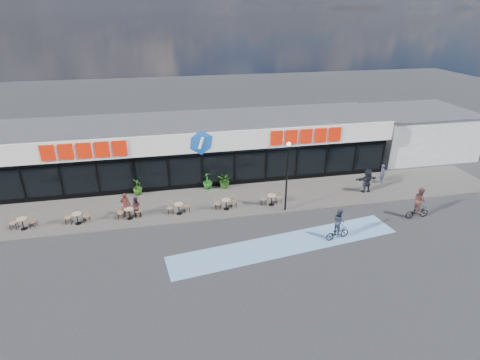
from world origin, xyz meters
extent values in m
plane|color=#28282B|center=(0.00, 0.00, 0.00)|extent=(120.00, 120.00, 0.00)
cube|color=#514C48|center=(0.00, 4.50, 0.05)|extent=(44.00, 5.00, 0.10)
cube|color=#6A96C9|center=(4.00, -1.50, 0.01)|extent=(14.17, 4.13, 0.01)
cube|color=black|center=(0.00, 10.00, 1.50)|extent=(30.00, 6.00, 3.00)
cube|color=white|center=(0.00, 9.85, 3.75)|extent=(30.60, 6.30, 1.50)
cube|color=#47474C|center=(0.00, 10.00, 4.55)|extent=(30.60, 6.30, 0.10)
cube|color=navy|center=(0.00, 6.96, 3.05)|extent=(30.60, 0.08, 0.18)
cube|color=black|center=(0.00, 6.97, 2.65)|extent=(30.00, 0.06, 0.08)
cube|color=black|center=(0.00, 6.98, 0.20)|extent=(30.00, 0.10, 0.40)
cube|color=#B31A06|center=(-8.00, 6.70, 3.80)|extent=(5.63, 0.18, 1.10)
cube|color=#B31A06|center=(8.00, 6.70, 3.80)|extent=(5.63, 0.18, 1.10)
ellipsoid|color=blue|center=(0.00, 6.70, 3.80)|extent=(1.90, 0.24, 1.90)
cylinder|color=black|center=(-12.50, 6.97, 1.50)|extent=(0.10, 0.10, 3.00)
cylinder|color=black|center=(-10.00, 6.97, 1.50)|extent=(0.10, 0.10, 3.00)
cylinder|color=black|center=(-7.50, 6.97, 1.50)|extent=(0.10, 0.10, 3.00)
cylinder|color=black|center=(-5.00, 6.97, 1.50)|extent=(0.10, 0.10, 3.00)
cylinder|color=black|center=(-2.50, 6.97, 1.50)|extent=(0.10, 0.10, 3.00)
cylinder|color=black|center=(0.00, 6.97, 1.50)|extent=(0.10, 0.10, 3.00)
cylinder|color=black|center=(2.50, 6.97, 1.50)|extent=(0.10, 0.10, 3.00)
cylinder|color=black|center=(5.00, 6.97, 1.50)|extent=(0.10, 0.10, 3.00)
cylinder|color=black|center=(7.50, 6.97, 1.50)|extent=(0.10, 0.10, 3.00)
cylinder|color=black|center=(10.00, 6.97, 1.50)|extent=(0.10, 0.10, 3.00)
cylinder|color=black|center=(12.50, 6.97, 1.50)|extent=(0.10, 0.10, 3.00)
cylinder|color=black|center=(15.00, 6.97, 1.50)|extent=(0.10, 0.10, 3.00)
cube|color=white|center=(20.50, 11.00, 2.00)|extent=(9.00, 7.00, 4.00)
cube|color=#47474C|center=(20.50, 11.00, 4.05)|extent=(9.20, 7.20, 0.12)
cylinder|color=black|center=(5.12, 2.30, 2.41)|extent=(0.12, 0.12, 4.63)
sphere|color=#FFF2CC|center=(5.12, 2.30, 4.83)|extent=(0.28, 0.28, 0.28)
cylinder|color=tan|center=(-11.60, 3.18, 0.82)|extent=(0.60, 0.60, 0.04)
cylinder|color=black|center=(-11.60, 3.18, 0.47)|extent=(0.06, 0.06, 0.70)
cylinder|color=black|center=(-11.60, 3.18, 0.11)|extent=(0.40, 0.40, 0.02)
cylinder|color=tan|center=(-8.40, 3.18, 0.82)|extent=(0.60, 0.60, 0.04)
cylinder|color=black|center=(-8.40, 3.18, 0.47)|extent=(0.06, 0.06, 0.70)
cylinder|color=black|center=(-8.40, 3.18, 0.11)|extent=(0.40, 0.40, 0.02)
cylinder|color=tan|center=(-5.20, 3.18, 0.82)|extent=(0.60, 0.60, 0.04)
cylinder|color=black|center=(-5.20, 3.18, 0.47)|extent=(0.06, 0.06, 0.70)
cylinder|color=black|center=(-5.20, 3.18, 0.11)|extent=(0.40, 0.40, 0.02)
cylinder|color=tan|center=(-2.00, 3.18, 0.82)|extent=(0.60, 0.60, 0.04)
cylinder|color=black|center=(-2.00, 3.18, 0.47)|extent=(0.06, 0.06, 0.70)
cylinder|color=black|center=(-2.00, 3.18, 0.11)|extent=(0.40, 0.40, 0.02)
cylinder|color=tan|center=(1.20, 3.18, 0.82)|extent=(0.60, 0.60, 0.04)
cylinder|color=black|center=(1.20, 3.18, 0.47)|extent=(0.06, 0.06, 0.70)
cylinder|color=black|center=(1.20, 3.18, 0.11)|extent=(0.40, 0.40, 0.02)
cylinder|color=tan|center=(4.40, 3.18, 0.82)|extent=(0.60, 0.60, 0.04)
cylinder|color=black|center=(4.40, 3.18, 0.47)|extent=(0.06, 0.06, 0.70)
cylinder|color=black|center=(4.40, 3.18, 0.11)|extent=(0.40, 0.40, 0.02)
imported|color=#244914|center=(-4.82, 6.72, 0.70)|extent=(0.89, 0.89, 1.21)
imported|color=#1B5418|center=(0.37, 6.71, 0.76)|extent=(1.04, 1.04, 1.31)
imported|color=#204A15|center=(1.68, 6.49, 0.73)|extent=(1.50, 1.49, 1.26)
imported|color=#4A1C1A|center=(-5.39, 3.51, 0.96)|extent=(0.66, 0.46, 1.72)
imported|color=brown|center=(-4.77, 3.43, 0.82)|extent=(0.78, 0.65, 1.44)
imported|color=#292D3F|center=(11.77, 3.85, 0.92)|extent=(0.59, 0.70, 1.64)
imported|color=#2E3348|center=(13.91, 5.03, 0.87)|extent=(0.43, 0.60, 1.54)
imported|color=black|center=(11.90, 3.76, 1.02)|extent=(1.73, 0.62, 1.85)
imported|color=black|center=(7.15, -1.55, 0.41)|extent=(1.65, 0.86, 0.83)
imported|color=#32394D|center=(7.15, -1.55, 1.24)|extent=(0.74, 0.87, 1.58)
imported|color=black|center=(13.38, -0.25, 0.42)|extent=(1.61, 0.57, 0.85)
imported|color=brown|center=(13.38, -0.25, 1.31)|extent=(0.65, 0.84, 1.71)
camera|label=1|loc=(-2.33, -19.01, 12.63)|focal=28.00mm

